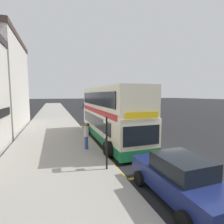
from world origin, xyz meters
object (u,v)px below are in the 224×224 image
at_px(parked_car_navy_kerbside, 88,105).
at_px(parked_car_white_ahead, 88,103).
at_px(parked_car_teal_across, 117,110).
at_px(pedestrian_waiting_near_sign, 86,135).
at_px(double_decker_bus, 110,116).
at_px(parked_car_navy_far, 180,178).
at_px(bus_stop_sign, 106,138).

bearing_deg(parked_car_navy_kerbside, parked_car_white_ahead, 78.08).
height_order(parked_car_navy_kerbside, parked_car_teal_across, same).
distance_m(parked_car_navy_kerbside, pedestrian_waiting_near_sign, 40.25).
relative_size(double_decker_bus, parked_car_navy_kerbside, 2.61).
relative_size(parked_car_white_ahead, parked_car_navy_far, 1.00).
bearing_deg(double_decker_bus, parked_car_navy_kerbside, 81.83).
distance_m(bus_stop_sign, parked_car_navy_far, 3.69).
xyz_separation_m(bus_stop_sign, parked_car_white_ahead, (9.46, 52.13, -0.91)).
relative_size(double_decker_bus, parked_car_white_ahead, 2.61).
relative_size(double_decker_bus, bus_stop_sign, 4.10).
bearing_deg(parked_car_teal_across, parked_car_white_ahead, 87.67).
relative_size(parked_car_white_ahead, parked_car_teal_across, 1.00).
bearing_deg(parked_car_teal_across, parked_car_navy_far, -108.72).
bearing_deg(bus_stop_sign, parked_car_navy_kerbside, 80.18).
relative_size(parked_car_navy_kerbside, parked_car_teal_across, 1.00).
relative_size(parked_car_navy_kerbside, pedestrian_waiting_near_sign, 2.34).
xyz_separation_m(bus_stop_sign, parked_car_navy_far, (1.85, -3.06, -0.91)).
distance_m(parked_car_white_ahead, parked_car_navy_far, 55.71).
bearing_deg(parked_car_teal_across, double_decker_bus, -115.37).
height_order(parked_car_teal_across, pedestrian_waiting_near_sign, pedestrian_waiting_near_sign).
distance_m(parked_car_white_ahead, pedestrian_waiting_near_sign, 49.75).
relative_size(bus_stop_sign, pedestrian_waiting_near_sign, 1.48).
height_order(double_decker_bus, parked_car_navy_far, double_decker_bus).
xyz_separation_m(parked_car_white_ahead, pedestrian_waiting_near_sign, (-9.83, -48.77, 0.33)).
bearing_deg(double_decker_bus, bus_stop_sign, -110.21).
distance_m(bus_stop_sign, pedestrian_waiting_near_sign, 3.43).
bearing_deg(pedestrian_waiting_near_sign, double_decker_bus, 42.97).
distance_m(double_decker_bus, parked_car_white_ahead, 47.10).
relative_size(parked_car_teal_across, pedestrian_waiting_near_sign, 2.34).
bearing_deg(parked_car_navy_far, parked_car_teal_across, -107.15).
bearing_deg(parked_car_white_ahead, parked_car_navy_kerbside, -103.70).
bearing_deg(bus_stop_sign, double_decker_bus, 69.79).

